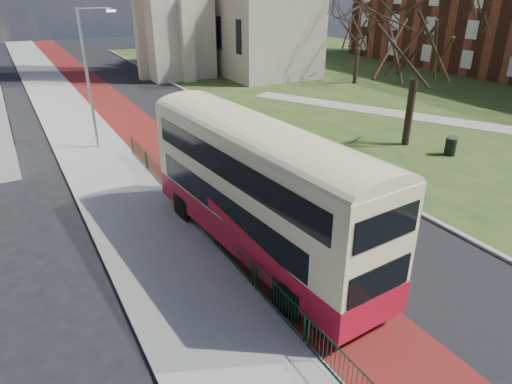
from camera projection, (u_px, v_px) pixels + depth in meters
ground at (341, 279)px, 15.81m from camera, size 160.00×160.00×0.00m
road_carriageway at (179, 127)px, 32.33m from camera, size 9.00×120.00×0.01m
bus_lane at (142, 132)px, 31.14m from camera, size 3.40×120.00×0.01m
pavement_west at (84, 140)px, 29.44m from camera, size 4.00×120.00×0.12m
kerb_west at (115, 135)px, 30.32m from camera, size 0.25×120.00×0.13m
kerb_east at (226, 111)px, 35.92m from camera, size 0.25×80.00×0.13m
grass_green at (409, 86)px, 44.71m from camera, size 40.00×80.00×0.04m
footpath at (474, 125)px, 32.54m from camera, size 18.84×32.82×0.03m
pedestrian_railing at (215, 235)px, 17.45m from camera, size 0.07×24.00×1.12m
streetlamp at (90, 73)px, 26.24m from camera, size 2.13×0.18×8.00m
bus at (258, 185)px, 16.27m from camera, size 3.62×11.84×4.88m
winter_tree_near at (423, 21)px, 25.67m from camera, size 8.94×8.94×10.52m
winter_tree_far at (360, 19)px, 43.37m from camera, size 7.85×7.85×8.74m
litter_bin at (451, 146)px, 26.74m from camera, size 0.87×0.87×1.10m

